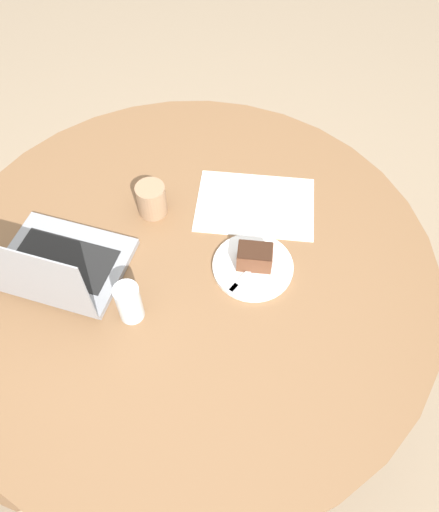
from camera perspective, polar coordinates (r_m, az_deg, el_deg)
The scene contains 9 objects.
ground_plane at distance 1.99m, azimuth -2.56°, elevation -13.11°, with size 12.00×12.00×0.00m, color gray.
dining_table at distance 1.43m, azimuth -3.49°, elevation -3.71°, with size 1.32×1.32×0.76m.
paper_document at distance 1.43m, azimuth 4.09°, elevation 5.88°, with size 0.34×0.24×0.00m.
plate at distance 1.30m, azimuth 3.83°, elevation -1.20°, with size 0.21×0.21×0.01m.
cake_slice at distance 1.27m, azimuth 4.04°, elevation -0.19°, with size 0.09×0.06×0.06m.
fork at distance 1.27m, azimuth 3.08°, elevation -2.07°, with size 0.11×0.15×0.00m.
coffee_glass at distance 1.39m, azimuth -7.78°, elevation 6.43°, with size 0.08×0.08×0.09m.
water_glass at distance 1.20m, azimuth -10.30°, elevation -5.25°, with size 0.06×0.06×0.12m.
laptop at distance 1.32m, azimuth -18.32°, elevation -1.07°, with size 0.37×0.32×0.24m.
Camera 1 is at (-0.14, 0.73, 1.85)m, focal length 35.00 mm.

